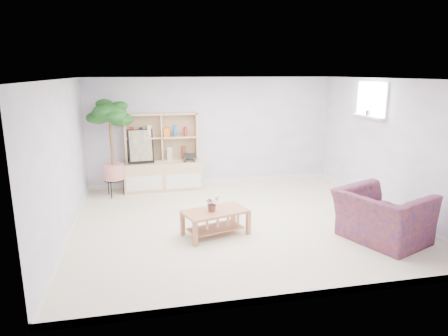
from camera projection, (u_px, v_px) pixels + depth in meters
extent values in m
cube|color=beige|center=(239.00, 222.00, 6.86)|extent=(5.50, 5.00, 0.01)
cube|color=silver|center=(240.00, 79.00, 6.30)|extent=(5.50, 5.00, 0.01)
cube|color=white|center=(212.00, 132.00, 8.96)|extent=(5.50, 0.01, 2.40)
cube|color=white|center=(297.00, 199.00, 4.20)|extent=(5.50, 0.01, 2.40)
cube|color=white|center=(63.00, 161.00, 6.03)|extent=(0.01, 5.00, 2.40)
cube|color=white|center=(388.00, 147.00, 7.14)|extent=(0.01, 5.00, 2.40)
cube|color=white|center=(368.00, 117.00, 7.58)|extent=(0.14, 1.00, 0.04)
imported|color=#104F18|center=(212.00, 203.00, 6.17)|extent=(0.29, 0.28, 0.24)
imported|color=navy|center=(383.00, 213.00, 5.99)|extent=(1.42, 1.50, 0.89)
imported|color=#0F400F|center=(368.00, 110.00, 7.56)|extent=(0.15, 0.13, 0.23)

